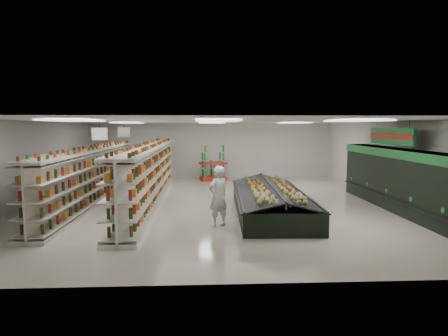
{
  "coord_description": "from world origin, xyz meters",
  "views": [
    {
      "loc": [
        -0.39,
        -15.32,
        3.0
      ],
      "look_at": [
        0.44,
        0.99,
        1.29
      ],
      "focal_mm": 32.0,
      "sensor_mm": 36.0,
      "label": 1
    }
  ],
  "objects": [
    {
      "name": "aisle_sign_near",
      "position": [
        -3.8,
        -2.0,
        2.75
      ],
      "size": [
        0.52,
        0.06,
        0.75
      ],
      "color": "white",
      "rests_on": "ceiling"
    },
    {
      "name": "wall_right",
      "position": [
        7.0,
        0.0,
        1.6
      ],
      "size": [
        0.02,
        16.0,
        3.2
      ],
      "primitive_type": "cube",
      "color": "silver",
      "rests_on": "floor"
    },
    {
      "name": "ceiling",
      "position": [
        0.0,
        0.0,
        3.2
      ],
      "size": [
        14.0,
        16.0,
        0.02
      ],
      "primitive_type": "cube",
      "color": "white",
      "rests_on": "wall_back"
    },
    {
      "name": "floor",
      "position": [
        0.0,
        0.0,
        0.0
      ],
      "size": [
        16.0,
        16.0,
        0.0
      ],
      "primitive_type": "plane",
      "color": "beige",
      "rests_on": "ground"
    },
    {
      "name": "wall_front",
      "position": [
        0.0,
        -8.0,
        1.6
      ],
      "size": [
        14.0,
        0.02,
        3.2
      ],
      "primitive_type": "cube",
      "color": "silver",
      "rests_on": "floor"
    },
    {
      "name": "aisle_sign_far",
      "position": [
        -3.8,
        2.0,
        2.75
      ],
      "size": [
        0.52,
        0.06,
        0.75
      ],
      "color": "white",
      "rests_on": "ceiling"
    },
    {
      "name": "gondola_left",
      "position": [
        -4.82,
        0.75,
        0.97
      ],
      "size": [
        1.01,
        12.19,
        2.11
      ],
      "rotation": [
        0.0,
        0.0,
        -0.01
      ],
      "color": "white",
      "rests_on": "floor"
    },
    {
      "name": "wall_left",
      "position": [
        -7.0,
        0.0,
        1.6
      ],
      "size": [
        0.02,
        16.0,
        3.2
      ],
      "primitive_type": "cube",
      "color": "silver",
      "rests_on": "floor"
    },
    {
      "name": "hortifruti_banner",
      "position": [
        6.25,
        -1.5,
        2.65
      ],
      "size": [
        0.12,
        3.2,
        0.95
      ],
      "color": "#1F7632",
      "rests_on": "ceiling"
    },
    {
      "name": "soda_endcap",
      "position": [
        0.12,
        6.7,
        0.88
      ],
      "size": [
        1.59,
        1.25,
        1.81
      ],
      "rotation": [
        0.0,
        0.0,
        0.23
      ],
      "color": "#B12014",
      "rests_on": "floor"
    },
    {
      "name": "shopper_main",
      "position": [
        0.04,
        -3.56,
        0.91
      ],
      "size": [
        0.8,
        0.74,
        1.83
      ],
      "primitive_type": "imported",
      "rotation": [
        0.0,
        0.0,
        3.75
      ],
      "color": "white",
      "rests_on": "floor"
    },
    {
      "name": "shopper_background",
      "position": [
        -4.2,
        4.0,
        0.75
      ],
      "size": [
        0.79,
        0.86,
        1.51
      ],
      "primitive_type": "imported",
      "rotation": [
        0.0,
        0.0,
        0.97
      ],
      "color": "tan",
      "rests_on": "floor"
    },
    {
      "name": "produce_island",
      "position": [
        1.93,
        -1.62,
        0.46
      ],
      "size": [
        2.69,
        6.82,
        1.01
      ],
      "rotation": [
        0.0,
        0.0,
        -0.04
      ],
      "color": "black",
      "rests_on": "floor"
    },
    {
      "name": "wall_back",
      "position": [
        0.0,
        8.0,
        1.6
      ],
      "size": [
        14.0,
        0.02,
        3.2
      ],
      "primitive_type": "cube",
      "color": "silver",
      "rests_on": "floor"
    },
    {
      "name": "gondola_center",
      "position": [
        -2.54,
        0.64,
        1.02
      ],
      "size": [
        1.01,
        12.82,
        2.22
      ],
      "rotation": [
        0.0,
        0.0,
        0.0
      ],
      "color": "white",
      "rests_on": "floor"
    },
    {
      "name": "produce_wall_case",
      "position": [
        6.53,
        -1.5,
        1.24
      ],
      "size": [
        0.93,
        8.0,
        2.2
      ],
      "color": "black",
      "rests_on": "floor"
    }
  ]
}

